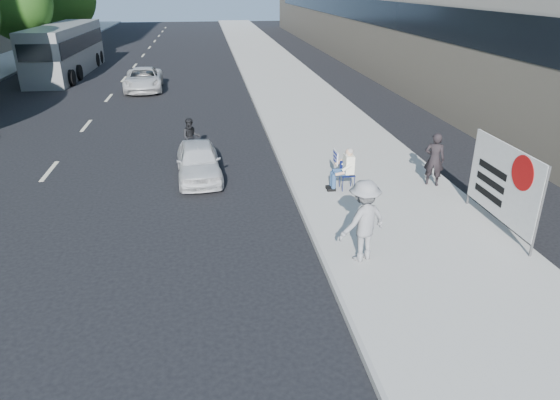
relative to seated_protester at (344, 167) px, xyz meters
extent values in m
plane|color=black|center=(-2.97, -4.66, -0.87)|extent=(160.00, 160.00, 0.00)
cube|color=#A8A69D|center=(1.03, 15.34, -0.80)|extent=(5.00, 120.00, 0.15)
cylinder|color=#382616|center=(-16.67, 25.34, 0.61)|extent=(0.30, 0.30, 2.97)
cylinder|color=#382616|center=(-16.67, 39.34, 0.44)|extent=(0.30, 0.30, 2.62)
cylinder|color=#131B53|center=(-0.07, -0.21, -0.50)|extent=(0.02, 0.02, 0.45)
cylinder|color=#131B53|center=(0.29, -0.21, -0.50)|extent=(0.02, 0.02, 0.45)
cylinder|color=#131B53|center=(-0.07, 0.15, -0.50)|extent=(0.02, 0.02, 0.45)
cylinder|color=#131B53|center=(0.29, 0.15, -0.50)|extent=(0.02, 0.02, 0.45)
cube|color=#131B53|center=(0.11, -0.03, -0.26)|extent=(0.40, 0.40, 0.03)
cube|color=#131B53|center=(0.11, 0.16, -0.07)|extent=(0.40, 0.02, 0.40)
cylinder|color=navy|center=(-0.11, -0.13, -0.17)|extent=(0.44, 0.17, 0.17)
cylinder|color=navy|center=(-0.33, -0.13, -0.40)|extent=(0.14, 0.14, 0.46)
cube|color=black|center=(-0.39, -0.13, -0.67)|extent=(0.26, 0.11, 0.10)
cylinder|color=navy|center=(-0.11, 0.07, -0.17)|extent=(0.44, 0.17, 0.17)
cylinder|color=navy|center=(-0.33, 0.07, -0.40)|extent=(0.14, 0.14, 0.46)
cube|color=black|center=(-0.39, 0.07, -0.67)|extent=(0.26, 0.11, 0.10)
cube|color=white|center=(0.13, -0.03, 0.09)|extent=(0.26, 0.42, 0.56)
sphere|color=tan|center=(0.13, -0.03, 0.46)|extent=(0.23, 0.23, 0.23)
ellipsoid|color=gray|center=(0.15, -0.03, 0.49)|extent=(0.22, 0.24, 0.19)
ellipsoid|color=gray|center=(0.05, -0.03, 0.39)|extent=(0.10, 0.14, 0.13)
cylinder|color=white|center=(0.01, -0.27, 0.06)|extent=(0.30, 0.10, 0.25)
cylinder|color=tan|center=(-0.19, -0.27, -0.12)|extent=(0.29, 0.09, 0.14)
cylinder|color=white|center=(0.06, 0.23, 0.11)|extent=(0.26, 0.20, 0.32)
cylinder|color=tan|center=(-0.07, 0.37, 0.01)|extent=(0.30, 0.21, 0.18)
cube|color=white|center=(-0.14, 0.52, 0.14)|extent=(0.03, 0.55, 0.40)
imported|color=gray|center=(-0.67, -4.14, 0.23)|extent=(1.41, 1.15, 1.91)
imported|color=black|center=(2.83, -0.05, 0.11)|extent=(0.72, 0.65, 1.66)
cylinder|color=#4C4C4C|center=(3.23, -4.60, 0.38)|extent=(0.06, 0.06, 2.20)
cylinder|color=#4C4C4C|center=(3.23, -1.60, 0.38)|extent=(0.06, 0.06, 2.20)
cube|color=silver|center=(3.21, -3.10, 0.53)|extent=(0.04, 3.00, 1.90)
cylinder|color=#A50C0C|center=(3.18, -3.80, 1.03)|extent=(0.01, 0.84, 0.84)
cube|color=black|center=(3.18, -2.60, 0.68)|extent=(0.01, 1.30, 0.18)
cube|color=black|center=(3.18, -2.60, 0.33)|extent=(0.01, 1.30, 0.18)
cube|color=black|center=(3.18, -2.60, -0.02)|extent=(0.01, 1.30, 0.18)
imported|color=silver|center=(-4.36, 1.97, -0.29)|extent=(1.59, 3.52, 1.17)
imported|color=silver|center=(-7.70, 17.29, -0.23)|extent=(2.38, 4.75, 1.29)
cylinder|color=black|center=(-4.64, 3.73, -0.55)|extent=(0.18, 0.65, 0.64)
cylinder|color=black|center=(-4.64, 5.13, -0.55)|extent=(0.18, 0.65, 0.64)
cube|color=black|center=(-4.64, 4.43, -0.32)|extent=(0.35, 1.22, 0.35)
imported|color=black|center=(-4.64, 4.33, -0.16)|extent=(0.74, 0.60, 1.42)
cube|color=slate|center=(-13.54, 23.85, 0.78)|extent=(2.78, 12.06, 3.30)
cube|color=black|center=(-14.81, 23.85, 1.33)|extent=(0.33, 11.50, 1.00)
cube|color=black|center=(-12.27, 23.85, 1.33)|extent=(0.33, 11.50, 1.00)
cube|color=black|center=(-13.54, 17.83, 1.33)|extent=(2.40, 0.12, 1.00)
cylinder|color=black|center=(-14.79, 19.35, -0.37)|extent=(0.27, 1.01, 1.00)
cylinder|color=black|center=(-12.29, 19.35, -0.37)|extent=(0.27, 1.01, 1.00)
cylinder|color=black|center=(-14.79, 21.35, -0.37)|extent=(0.27, 1.01, 1.00)
cylinder|color=black|center=(-12.29, 21.35, -0.37)|extent=(0.27, 1.01, 1.00)
cylinder|color=black|center=(-14.79, 27.35, -0.37)|extent=(0.27, 1.01, 1.00)
cylinder|color=black|center=(-12.29, 27.35, -0.37)|extent=(0.27, 1.01, 1.00)
cylinder|color=black|center=(-14.79, 28.85, -0.37)|extent=(0.27, 1.01, 1.00)
cylinder|color=black|center=(-12.29, 28.85, -0.37)|extent=(0.27, 1.01, 1.00)
camera|label=1|loc=(-3.91, -13.71, 5.07)|focal=32.00mm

